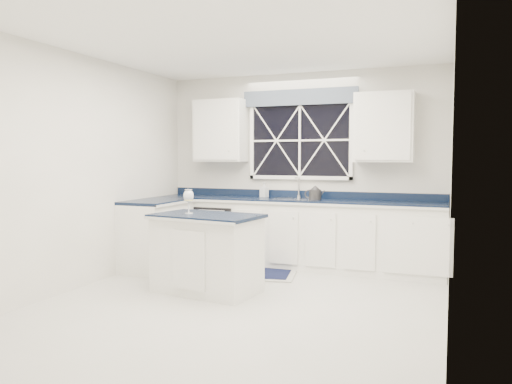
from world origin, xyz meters
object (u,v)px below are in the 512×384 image
at_px(island, 207,253).
at_px(soap_bottle, 264,190).
at_px(wine_glass, 189,197).
at_px(dishwasher, 222,233).
at_px(kettle, 315,193).
at_px(faucet, 298,187).

xyz_separation_m(island, soap_bottle, (0.02, 1.79, 0.61)).
relative_size(island, wine_glass, 4.59).
bearing_deg(dishwasher, soap_bottle, 18.27).
xyz_separation_m(dishwasher, island, (0.57, -1.60, 0.03)).
bearing_deg(soap_bottle, dishwasher, -161.73).
bearing_deg(wine_glass, kettle, 57.02).
bearing_deg(wine_glass, faucet, 67.46).
xyz_separation_m(faucet, island, (-0.53, -1.79, -0.66)).
bearing_deg(faucet, wine_glass, -112.54).
distance_m(faucet, soap_bottle, 0.52).
xyz_separation_m(faucet, kettle, (0.29, -0.20, -0.07)).
bearing_deg(faucet, soap_bottle, -179.92).
relative_size(faucet, soap_bottle, 1.41).
bearing_deg(faucet, island, -106.48).
bearing_deg(kettle, soap_bottle, 144.91).
bearing_deg(kettle, island, -138.56).
relative_size(dishwasher, kettle, 3.12).
bearing_deg(dishwasher, island, -70.42).
distance_m(dishwasher, soap_bottle, 0.89).
bearing_deg(island, faucet, 81.42).
bearing_deg(wine_glass, dishwasher, 102.24).
bearing_deg(soap_bottle, island, -90.56).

